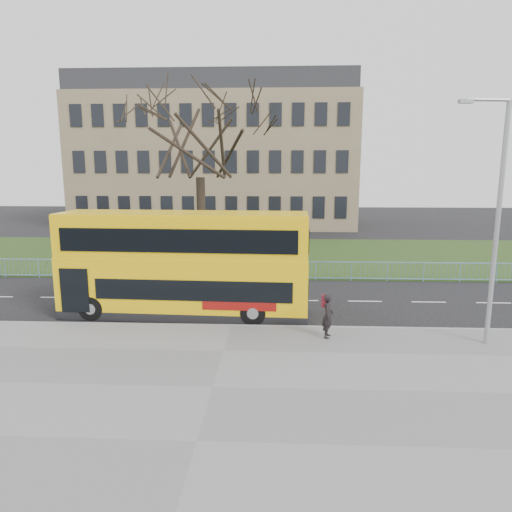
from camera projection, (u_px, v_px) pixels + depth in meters
The scene contains 10 objects.
ground at pixel (235, 316), 19.50m from camera, with size 120.00×120.00×0.00m, color black.
pavement at pixel (213, 389), 12.86m from camera, with size 80.00×10.50×0.12m, color slate.
kerb at pixel (231, 327), 17.96m from camera, with size 80.00×0.20×0.14m, color gray.
grass_verge at pixel (252, 255), 33.53m from camera, with size 80.00×15.40×0.08m, color #1E3412.
guard_railing at pixel (245, 270), 25.87m from camera, with size 40.00×0.12×1.10m, color #79B0D7, non-canonical shape.
bare_tree at pixel (200, 160), 28.20m from camera, with size 9.40×9.40×13.43m, color black, non-canonical shape.
civic_building at pixel (218, 163), 52.79m from camera, with size 30.00×15.00×14.00m, color #816C52.
yellow_bus at pixel (184, 262), 19.28m from camera, with size 10.49×2.94×4.35m.
pedestrian at pixel (328, 316), 16.55m from camera, with size 0.59×0.39×1.62m, color black.
street_lamp at pixel (495, 215), 15.28m from camera, with size 1.75×0.36×8.28m.
Camera 1 is at (1.75, -18.63, 6.11)m, focal length 32.00 mm.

